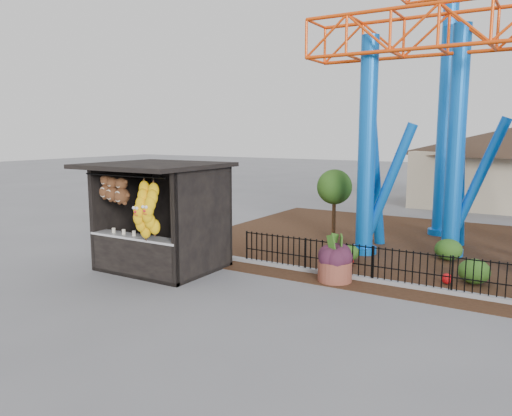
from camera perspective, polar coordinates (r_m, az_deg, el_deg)
The scene contains 10 objects.
ground at distance 12.51m, azimuth -3.80°, elevation -9.97°, with size 120.00×120.00×0.00m, color slate.
mulch_bed at distance 18.35m, azimuth 21.67°, elevation -4.52°, with size 18.00×12.00×0.02m, color #331E11.
curb at distance 13.58m, azimuth 18.04°, elevation -8.61°, with size 18.00×0.18×0.12m, color gray.
prize_booth at distance 14.66m, azimuth -11.38°, elevation -1.23°, with size 3.50×3.40×3.12m.
picket_fence at distance 13.30m, azimuth 21.93°, elevation -7.21°, with size 12.20×0.06×1.00m, color black, non-canonical shape.
roller_coaster at distance 18.17m, azimuth 26.56°, elevation 15.51°, with size 11.00×6.37×10.82m.
terracotta_planter at distance 13.71m, azimuth 8.99°, elevation -7.15°, with size 0.92×0.92×0.57m, color brown.
planter_foliage at distance 13.56m, azimuth 9.05°, elevation -4.68°, with size 0.70×0.70×0.64m, color #351525.
potted_plant at distance 13.79m, azimuth 9.51°, elevation -6.56°, with size 0.73×0.63×0.81m, color #215318.
landscaping at distance 15.53m, azimuth 24.09°, elevation -5.84°, with size 8.14×3.21×0.67m.
Camera 1 is at (6.85, -9.69, 3.98)m, focal length 35.00 mm.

